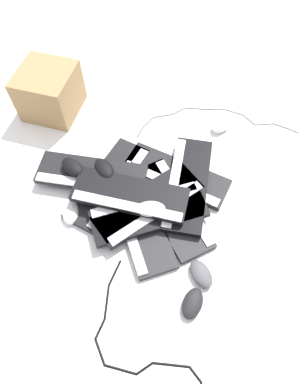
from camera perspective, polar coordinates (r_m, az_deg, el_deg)
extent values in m
plane|color=white|center=(1.43, -1.00, 2.27)|extent=(3.20, 3.20, 0.00)
cube|color=#232326|center=(1.35, 2.93, -2.63)|extent=(0.43, 0.40, 0.02)
cube|color=silver|center=(1.35, 5.07, -1.38)|extent=(0.34, 0.30, 0.01)
cube|color=black|center=(1.43, 3.78, 2.83)|extent=(0.45, 0.18, 0.02)
cube|color=silver|center=(1.39, 2.83, 1.45)|extent=(0.42, 0.07, 0.01)
cube|color=black|center=(1.42, -7.57, 1.51)|extent=(0.19, 0.45, 0.02)
cube|color=#B2B5BA|center=(1.38, -5.69, 0.91)|extent=(0.08, 0.42, 0.01)
cube|color=#232326|center=(1.32, -2.12, -4.84)|extent=(0.40, 0.43, 0.02)
cube|color=#B2B5BA|center=(1.30, -4.51, -5.24)|extent=(0.30, 0.34, 0.01)
cube|color=black|center=(1.32, -0.85, -1.91)|extent=(0.36, 0.45, 0.02)
cube|color=#B2B5BA|center=(1.29, 0.60, -3.37)|extent=(0.25, 0.38, 0.01)
cube|color=black|center=(1.30, -0.76, -3.66)|extent=(0.43, 0.40, 0.02)
cube|color=silver|center=(1.31, -1.48, -1.27)|extent=(0.34, 0.30, 0.01)
cube|color=black|center=(1.41, -10.27, 2.96)|extent=(0.46, 0.25, 0.02)
cube|color=silver|center=(1.37, -10.97, 1.38)|extent=(0.42, 0.13, 0.01)
cube|color=black|center=(1.31, -3.91, -0.45)|extent=(0.46, 0.22, 0.02)
cube|color=silver|center=(1.27, -4.64, -2.24)|extent=(0.42, 0.10, 0.01)
cube|color=black|center=(1.37, 5.84, 1.39)|extent=(0.24, 0.46, 0.02)
cube|color=silver|center=(1.36, 3.55, 2.09)|extent=(0.13, 0.42, 0.01)
ellipsoid|color=#4C4C51|center=(1.25, 7.95, -13.39)|extent=(0.13, 0.12, 0.04)
ellipsoid|color=silver|center=(1.37, -13.66, -3.24)|extent=(0.11, 0.13, 0.04)
ellipsoid|color=#B7B7BC|center=(1.27, -0.40, -2.84)|extent=(0.13, 0.10, 0.04)
ellipsoid|color=black|center=(1.22, 6.51, -17.96)|extent=(0.07, 0.11, 0.04)
ellipsoid|color=silver|center=(1.61, 11.19, 10.84)|extent=(0.10, 0.13, 0.04)
ellipsoid|color=black|center=(1.40, -13.35, 4.09)|extent=(0.13, 0.10, 0.04)
ellipsoid|color=black|center=(1.37, -8.22, 3.84)|extent=(0.13, 0.12, 0.04)
cylinder|color=#59595B|center=(1.58, -2.18, 10.11)|extent=(0.01, 0.06, 0.01)
cylinder|color=#59595B|center=(1.62, -0.84, 11.65)|extent=(0.03, 0.07, 0.01)
cylinder|color=#59595B|center=(1.65, 1.65, 12.65)|extent=(0.08, 0.06, 0.01)
cylinder|color=#59595B|center=(1.67, 4.28, 13.38)|extent=(0.04, 0.06, 0.01)
cylinder|color=#59595B|center=(1.69, 6.95, 13.71)|extent=(0.09, 0.04, 0.01)
cylinder|color=#59595B|center=(1.70, 10.26, 13.46)|extent=(0.09, 0.04, 0.01)
cylinder|color=#59595B|center=(1.70, 13.29, 12.87)|extent=(0.09, 0.01, 0.01)
cylinder|color=#59595B|center=(1.69, 15.65, 11.56)|extent=(0.07, 0.05, 0.01)
cylinder|color=#59595B|center=(1.69, 18.00, 10.75)|extent=(0.08, 0.05, 0.01)
cylinder|color=#59595B|center=(1.71, 20.43, 10.33)|extent=(0.07, 0.01, 0.01)
cylinder|color=#59595B|center=(1.71, 22.27, 9.50)|extent=(0.05, 0.02, 0.01)
sphere|color=#59595B|center=(1.56, -2.66, 9.33)|extent=(0.01, 0.01, 0.01)
sphere|color=#59595B|center=(1.60, -1.70, 10.87)|extent=(0.01, 0.01, 0.01)
sphere|color=#59595B|center=(1.64, 0.01, 12.40)|extent=(0.01, 0.01, 0.01)
sphere|color=#59595B|center=(1.65, 3.28, 12.89)|extent=(0.01, 0.01, 0.01)
sphere|color=#59595B|center=(1.69, 5.27, 13.86)|extent=(0.01, 0.01, 0.01)
sphere|color=#59595B|center=(1.69, 8.61, 13.55)|extent=(0.01, 0.01, 0.01)
sphere|color=#59595B|center=(1.71, 11.89, 13.36)|extent=(0.01, 0.01, 0.01)
sphere|color=#59595B|center=(1.70, 14.69, 12.38)|extent=(0.01, 0.01, 0.01)
sphere|color=#59595B|center=(1.67, 16.62, 10.73)|extent=(0.01, 0.01, 0.01)
sphere|color=#59595B|center=(1.70, 19.36, 10.77)|extent=(0.01, 0.01, 0.01)
sphere|color=#59595B|center=(1.71, 21.50, 9.88)|extent=(0.01, 0.01, 0.01)
sphere|color=#59595B|center=(1.71, 23.03, 9.12)|extent=(0.01, 0.01, 0.01)
cylinder|color=black|center=(1.26, -6.51, -13.25)|extent=(0.01, 0.10, 0.01)
cylinder|color=black|center=(1.24, -7.82, -17.66)|extent=(0.04, 0.11, 0.01)
cylinder|color=black|center=(1.22, -8.92, -21.60)|extent=(0.01, 0.07, 0.01)
cylinder|color=black|center=(1.21, -8.96, -24.82)|extent=(0.07, 0.06, 0.01)
cylinder|color=black|center=(1.20, -5.55, -27.38)|extent=(0.10, 0.02, 0.01)
cylinder|color=black|center=(1.20, -1.48, -27.33)|extent=(0.04, 0.05, 0.01)
cylinder|color=black|center=(1.20, 2.96, -26.83)|extent=(0.11, 0.04, 0.01)
cylinder|color=black|center=(1.20, 7.02, -27.97)|extent=(0.05, 0.03, 0.01)
sphere|color=black|center=(1.27, -5.58, -11.37)|extent=(0.01, 0.01, 0.01)
sphere|color=black|center=(1.25, -7.48, -15.16)|extent=(0.01, 0.01, 0.01)
sphere|color=black|center=(1.22, -8.17, -20.22)|extent=(0.01, 0.01, 0.01)
sphere|color=black|center=(1.22, -9.69, -22.99)|extent=(0.01, 0.01, 0.01)
sphere|color=black|center=(1.21, -8.19, -26.66)|extent=(0.01, 0.01, 0.01)
sphere|color=black|center=(1.20, -2.86, -28.05)|extent=(0.01, 0.01, 0.01)
sphere|color=black|center=(1.20, -0.12, -26.60)|extent=(0.01, 0.01, 0.01)
sphere|color=black|center=(1.20, 6.05, -27.00)|extent=(0.01, 0.01, 0.01)
sphere|color=black|center=(1.20, 8.00, -28.94)|extent=(0.01, 0.01, 0.01)
cube|color=#9E774C|center=(1.67, -16.94, 15.71)|extent=(0.26, 0.27, 0.21)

